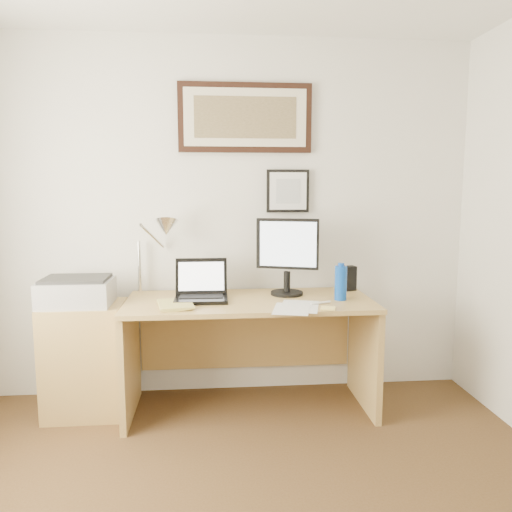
{
  "coord_description": "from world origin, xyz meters",
  "views": [
    {
      "loc": [
        -0.1,
        -1.54,
        1.48
      ],
      "look_at": [
        0.17,
        1.43,
        1.07
      ],
      "focal_mm": 35.0,
      "sensor_mm": 36.0,
      "label": 1
    }
  ],
  "objects": [
    {
      "name": "wall_back",
      "position": [
        0.0,
        2.0,
        1.25
      ],
      "size": [
        3.5,
        0.02,
        2.5
      ],
      "primitive_type": "cube",
      "color": "silver",
      "rests_on": "ground"
    },
    {
      "name": "side_cabinet",
      "position": [
        -0.92,
        1.68,
        0.36
      ],
      "size": [
        0.5,
        0.4,
        0.73
      ],
      "primitive_type": "cube",
      "color": "#A88446",
      "rests_on": "floor"
    },
    {
      "name": "water_bottle",
      "position": [
        0.74,
        1.57,
        0.86
      ],
      "size": [
        0.08,
        0.08,
        0.22
      ],
      "primitive_type": "cylinder",
      "color": "#0D45AF",
      "rests_on": "desk"
    },
    {
      "name": "bottle_cap",
      "position": [
        0.74,
        1.57,
        0.98
      ],
      "size": [
        0.04,
        0.04,
        0.02
      ],
      "primitive_type": "cylinder",
      "color": "#0D45AF",
      "rests_on": "water_bottle"
    },
    {
      "name": "speaker",
      "position": [
        0.88,
        1.86,
        0.84
      ],
      "size": [
        0.09,
        0.09,
        0.17
      ],
      "primitive_type": "cube",
      "rotation": [
        0.0,
        0.0,
        0.29
      ],
      "color": "black",
      "rests_on": "desk"
    },
    {
      "name": "paper_sheet_a",
      "position": [
        0.44,
        1.41,
        0.75
      ],
      "size": [
        0.3,
        0.37,
        0.0
      ],
      "primitive_type": "cube",
      "rotation": [
        0.0,
        0.0,
        -0.25
      ],
      "color": "silver",
      "rests_on": "desk"
    },
    {
      "name": "paper_sheet_b",
      "position": [
        0.38,
        1.35,
        0.75
      ],
      "size": [
        0.27,
        0.34,
        0.0
      ],
      "primitive_type": "cube",
      "rotation": [
        0.0,
        0.0,
        -0.23
      ],
      "color": "silver",
      "rests_on": "desk"
    },
    {
      "name": "sticky_pad",
      "position": [
        0.6,
        1.33,
        0.76
      ],
      "size": [
        0.11,
        0.11,
        0.01
      ],
      "primitive_type": "cube",
      "rotation": [
        0.0,
        0.0,
        -0.3
      ],
      "color": "#FFE278",
      "rests_on": "desk"
    },
    {
      "name": "marker_pen",
      "position": [
        0.59,
        1.47,
        0.76
      ],
      "size": [
        0.14,
        0.06,
        0.02
      ],
      "primitive_type": "cylinder",
      "rotation": [
        0.0,
        1.57,
        0.35
      ],
      "color": "white",
      "rests_on": "desk"
    },
    {
      "name": "book",
      "position": [
        -0.42,
        1.47,
        0.76
      ],
      "size": [
        0.25,
        0.31,
        0.02
      ],
      "primitive_type": "imported",
      "rotation": [
        0.0,
        0.0,
        0.17
      ],
      "color": "#C7BA5D",
      "rests_on": "desk"
    },
    {
      "name": "desk",
      "position": [
        0.15,
        1.72,
        0.51
      ],
      "size": [
        1.6,
        0.7,
        0.75
      ],
      "color": "#A88446",
      "rests_on": "floor"
    },
    {
      "name": "laptop",
      "position": [
        -0.16,
        1.67,
        0.81
      ],
      "size": [
        0.34,
        0.3,
        0.26
      ],
      "color": "black",
      "rests_on": "desk"
    },
    {
      "name": "lcd_monitor",
      "position": [
        0.42,
        1.75,
        1.04
      ],
      "size": [
        0.41,
        0.22,
        0.52
      ],
      "color": "black",
      "rests_on": "desk"
    },
    {
      "name": "printer",
      "position": [
        -0.95,
        1.67,
        0.82
      ],
      "size": [
        0.44,
        0.34,
        0.18
      ],
      "color": "#A8A8AA",
      "rests_on": "side_cabinet"
    },
    {
      "name": "desk_lamp",
      "position": [
        -0.41,
        1.81,
        1.19
      ],
      "size": [
        0.29,
        0.27,
        0.53
      ],
      "color": "silver",
      "rests_on": "desk"
    },
    {
      "name": "picture_large",
      "position": [
        0.15,
        1.97,
        1.95
      ],
      "size": [
        0.92,
        0.04,
        0.47
      ],
      "color": "black",
      "rests_on": "wall_back"
    },
    {
      "name": "picture_small",
      "position": [
        0.45,
        1.97,
        1.45
      ],
      "size": [
        0.3,
        0.03,
        0.3
      ],
      "color": "black",
      "rests_on": "wall_back"
    }
  ]
}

